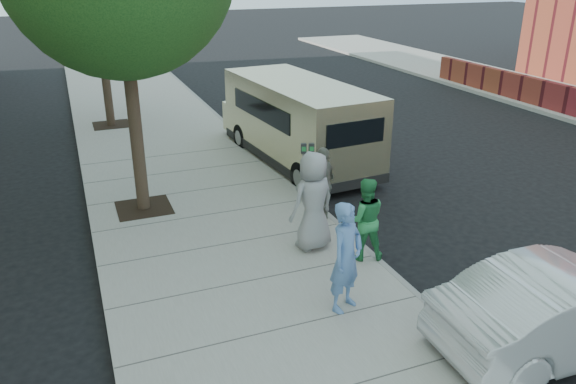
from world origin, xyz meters
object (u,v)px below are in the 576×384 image
(van, at_px, (296,121))
(person_officer, at_px, (346,257))
(parking_meter, at_px, (307,160))
(sedan, at_px, (570,307))
(person_green_shirt, at_px, (364,219))
(person_striped_polo, at_px, (323,184))
(person_gray_shirt, at_px, (313,201))

(van, distance_m, person_officer, 7.59)
(parking_meter, relative_size, sedan, 0.35)
(person_green_shirt, relative_size, person_striped_polo, 0.97)
(sedan, bearing_deg, person_green_shirt, 27.21)
(sedan, relative_size, person_striped_polo, 2.55)
(person_green_shirt, height_order, person_striped_polo, person_striped_polo)
(van, relative_size, person_gray_shirt, 3.31)
(person_gray_shirt, xyz_separation_m, person_striped_polo, (0.71, 1.07, -0.15))
(sedan, distance_m, person_gray_shirt, 4.65)
(parking_meter, xyz_separation_m, person_striped_polo, (-0.05, -0.94, -0.23))
(parking_meter, bearing_deg, person_green_shirt, -73.65)
(van, height_order, person_officer, van)
(person_green_shirt, distance_m, person_gray_shirt, 1.04)
(person_officer, bearing_deg, van, 44.82)
(van, height_order, person_gray_shirt, van)
(person_green_shirt, xyz_separation_m, person_striped_polo, (0.00, 1.81, 0.02))
(van, relative_size, person_green_shirt, 4.03)
(sedan, relative_size, person_gray_shirt, 2.16)
(person_gray_shirt, bearing_deg, person_officer, 66.13)
(parking_meter, bearing_deg, van, 89.05)
(person_officer, height_order, person_striped_polo, person_officer)
(person_gray_shirt, bearing_deg, parking_meter, -124.45)
(person_officer, bearing_deg, person_green_shirt, 23.07)
(person_green_shirt, bearing_deg, person_striped_polo, -72.88)
(van, bearing_deg, person_green_shirt, -105.63)
(sedan, bearing_deg, person_officer, 55.52)
(person_striped_polo, bearing_deg, person_gray_shirt, 14.86)
(sedan, height_order, person_gray_shirt, person_gray_shirt)
(van, distance_m, person_striped_polo, 4.25)
(van, xyz_separation_m, person_officer, (-2.17, -7.27, -0.17))
(person_striped_polo, bearing_deg, parking_meter, -134.45)
(person_officer, distance_m, person_gray_shirt, 2.13)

